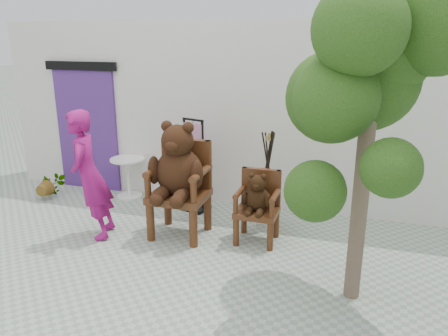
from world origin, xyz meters
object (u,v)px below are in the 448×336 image
(person, at_px, (89,176))
(display_stand, at_px, (194,175))
(chair_small, at_px, (258,200))
(cafe_table, at_px, (128,173))
(stool_bucket, at_px, (266,185))
(chair_big, at_px, (179,172))
(tree, at_px, (375,65))

(person, distance_m, display_stand, 1.73)
(chair_small, distance_m, display_stand, 1.48)
(chair_small, xyz_separation_m, display_stand, (-1.25, 0.80, -0.01))
(chair_small, bearing_deg, cafe_table, 158.79)
(stool_bucket, bearing_deg, person, -154.50)
(chair_big, xyz_separation_m, person, (-1.16, -0.42, -0.03))
(stool_bucket, relative_size, tree, 0.42)
(display_stand, xyz_separation_m, tree, (2.58, -1.68, 1.90))
(chair_small, height_order, person, person)
(chair_big, bearing_deg, stool_bucket, 30.67)
(chair_small, xyz_separation_m, stool_bucket, (0.01, 0.52, 0.04))
(chair_small, distance_m, stool_bucket, 0.52)
(cafe_table, bearing_deg, person, -78.81)
(chair_big, relative_size, person, 0.91)
(chair_big, height_order, stool_bucket, chair_big)
(person, relative_size, cafe_table, 2.57)
(chair_big, bearing_deg, display_stand, 98.97)
(person, relative_size, display_stand, 1.20)
(chair_big, xyz_separation_m, display_stand, (-0.15, 0.94, -0.35))
(person, height_order, cafe_table, person)
(cafe_table, height_order, tree, tree)
(chair_small, height_order, display_stand, display_stand)
(person, bearing_deg, tree, 65.86)
(person, height_order, stool_bucket, person)
(chair_small, relative_size, tree, 0.28)
(chair_big, bearing_deg, tree, -16.84)
(chair_small, bearing_deg, stool_bucket, 88.98)
(person, relative_size, tree, 0.52)
(display_stand, height_order, stool_bucket, display_stand)
(display_stand, height_order, tree, tree)
(cafe_table, relative_size, display_stand, 0.47)
(cafe_table, bearing_deg, stool_bucket, -10.55)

